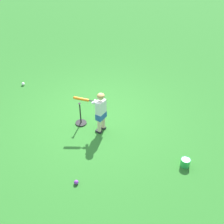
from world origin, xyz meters
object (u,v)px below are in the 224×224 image
object	(u,v)px
play_ball_behind_batter	(23,84)
toy_bucket	(185,162)
play_ball_by_bucket	(76,182)
batting_tee	(81,120)
child_batter	(100,109)

from	to	relation	value
play_ball_behind_batter	toy_bucket	size ratio (longest dim) A/B	0.45
play_ball_by_bucket	batting_tee	size ratio (longest dim) A/B	0.15
child_batter	play_ball_by_bucket	size ratio (longest dim) A/B	11.56
toy_bucket	child_batter	bearing A→B (deg)	-152.85
play_ball_behind_batter	batting_tee	bearing A→B (deg)	15.53
batting_tee	child_batter	bearing A→B (deg)	31.42
child_batter	toy_bucket	size ratio (longest dim) A/B	5.00
child_batter	batting_tee	size ratio (longest dim) A/B	1.74
child_batter	batting_tee	bearing A→B (deg)	-148.58
play_ball_behind_batter	batting_tee	world-z (taller)	batting_tee
play_ball_by_bucket	child_batter	bearing A→B (deg)	135.01
toy_bucket	batting_tee	bearing A→B (deg)	-151.98
play_ball_behind_batter	toy_bucket	world-z (taller)	toy_bucket
batting_tee	toy_bucket	world-z (taller)	batting_tee
play_ball_behind_batter	play_ball_by_bucket	size ratio (longest dim) A/B	1.05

